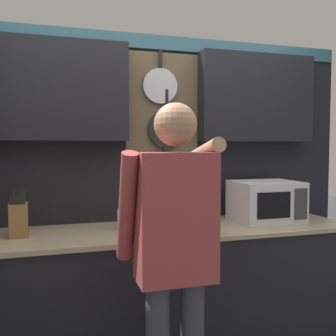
% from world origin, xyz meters
% --- Properties ---
extents(base_cabinet_counter, '(2.44, 0.67, 0.94)m').
position_xyz_m(base_cabinet_counter, '(0.00, -0.00, 0.46)').
color(base_cabinet_counter, black).
rests_on(base_cabinet_counter, ground_plane).
extents(back_wall_unit, '(3.01, 0.20, 2.33)m').
position_xyz_m(back_wall_unit, '(0.00, 0.30, 1.48)').
color(back_wall_unit, black).
rests_on(back_wall_unit, ground_plane).
extents(microwave, '(0.48, 0.40, 0.30)m').
position_xyz_m(microwave, '(0.70, 0.03, 1.08)').
color(microwave, silver).
rests_on(microwave, base_cabinet_counter).
extents(knife_block, '(0.12, 0.16, 0.29)m').
position_xyz_m(knife_block, '(-1.03, 0.03, 1.04)').
color(knife_block, brown).
rests_on(knife_block, base_cabinet_counter).
extents(utensil_crock, '(0.13, 0.13, 0.32)m').
position_xyz_m(utensil_crock, '(-0.35, 0.03, 1.02)').
color(utensil_crock, white).
rests_on(utensil_crock, base_cabinet_counter).
extents(person, '(0.54, 0.66, 1.71)m').
position_xyz_m(person, '(-0.25, -0.71, 1.02)').
color(person, '#383842').
rests_on(person, ground_plane).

